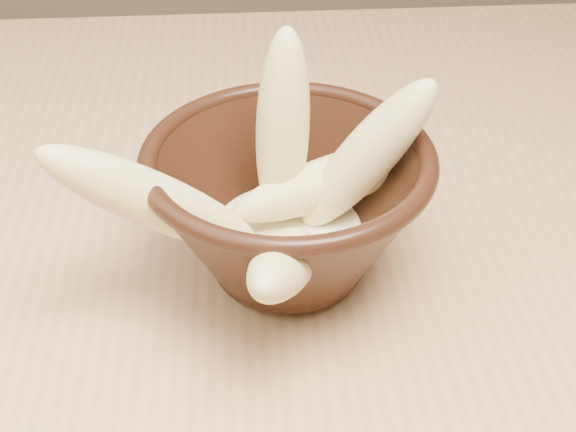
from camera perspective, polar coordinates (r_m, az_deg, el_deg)
The scene contains 7 objects.
bowl at distance 0.49m, azimuth 0.00°, elevation 0.77°, with size 0.18×0.18×0.10m.
milk_puddle at distance 0.50m, azimuth 0.00°, elevation -1.39°, with size 0.10×0.10×0.01m, color #F9EBC8.
banana_upright at distance 0.48m, azimuth -0.38°, elevation 6.21°, with size 0.03×0.03×0.12m, color #F1E68E.
banana_left at distance 0.46m, azimuth -9.48°, elevation 1.08°, with size 0.03×0.03×0.14m, color #F1E68E.
banana_right at distance 0.48m, azimuth 5.61°, elevation 4.24°, with size 0.03×0.03×0.12m, color #F1E68E.
banana_across at distance 0.50m, azimuth 3.48°, elevation 2.63°, with size 0.03×0.03×0.14m, color #F1E68E.
banana_front at distance 0.43m, azimuth -0.22°, elevation -3.35°, with size 0.03×0.03×0.12m, color #F1E68E.
Camera 1 is at (0.20, -0.41, 1.10)m, focal length 50.00 mm.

